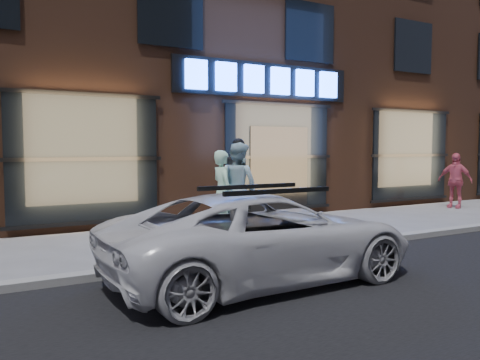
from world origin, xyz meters
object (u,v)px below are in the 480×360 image
at_px(man_bowtie, 222,191).
at_px(passerby, 455,180).
at_px(man_cap, 238,186).
at_px(white_suv, 263,237).

relative_size(man_bowtie, passerby, 1.06).
bearing_deg(man_cap, white_suv, 138.87).
distance_m(man_bowtie, white_suv, 3.80).
xyz_separation_m(man_cap, white_suv, (-1.64, -3.80, -0.36)).
distance_m(man_cap, passerby, 7.60).
height_order(man_bowtie, passerby, man_bowtie).
bearing_deg(man_bowtie, man_cap, -67.42).
height_order(passerby, white_suv, passerby).
relative_size(passerby, white_suv, 0.38).
relative_size(man_bowtie, white_suv, 0.40).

